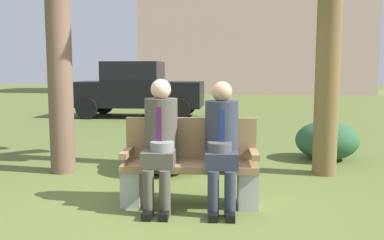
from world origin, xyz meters
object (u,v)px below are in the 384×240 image
at_px(shrub_near_bench, 163,151).
at_px(parked_car_near, 137,90).
at_px(seated_man_right, 222,139).
at_px(shrub_far_lawn, 327,140).
at_px(park_bench, 190,166).
at_px(shrub_mid_lawn, 171,144).
at_px(building_backdrop, 252,13).
at_px(seated_man_left, 160,137).

xyz_separation_m(shrub_near_bench, parked_car_near, (-1.67, 7.01, 0.53)).
distance_m(seated_man_right, shrub_far_lawn, 3.01).
relative_size(park_bench, shrub_mid_lawn, 1.21).
bearing_deg(shrub_mid_lawn, building_backdrop, 82.31).
height_order(park_bench, seated_man_right, seated_man_right).
bearing_deg(building_backdrop, park_bench, -96.28).
relative_size(seated_man_right, shrub_near_bench, 1.32).
bearing_deg(shrub_far_lawn, building_backdrop, 88.43).
xyz_separation_m(park_bench, parked_car_near, (-2.12, 8.31, 0.44)).
distance_m(seated_man_right, shrub_mid_lawn, 1.88).
bearing_deg(seated_man_left, shrub_near_bench, 96.40).
relative_size(seated_man_left, shrub_mid_lawn, 1.14).
distance_m(seated_man_left, building_backdrop, 24.43).
distance_m(shrub_mid_lawn, parked_car_near, 6.96).
distance_m(park_bench, seated_man_right, 0.47).
bearing_deg(shrub_far_lawn, shrub_near_bench, -157.64).
bearing_deg(shrub_mid_lawn, seated_man_right, -67.61).
relative_size(park_bench, shrub_far_lawn, 1.43).
xyz_separation_m(seated_man_left, shrub_near_bench, (-0.16, 1.42, -0.42)).
bearing_deg(shrub_near_bench, seated_man_right, -61.24).
bearing_deg(park_bench, seated_man_left, -157.48).
height_order(park_bench, seated_man_left, seated_man_left).
bearing_deg(building_backdrop, parked_car_near, -107.08).
height_order(shrub_mid_lawn, parked_car_near, parked_car_near).
relative_size(seated_man_left, shrub_far_lawn, 1.35).
height_order(park_bench, building_backdrop, building_backdrop).
height_order(shrub_far_lawn, parked_car_near, parked_car_near).
height_order(park_bench, shrub_near_bench, park_bench).
xyz_separation_m(shrub_far_lawn, building_backdrop, (0.58, 21.39, 4.89)).
bearing_deg(shrub_near_bench, building_backdrop, 82.21).
bearing_deg(building_backdrop, shrub_mid_lawn, -97.69).
xyz_separation_m(shrub_near_bench, shrub_mid_lawn, (0.08, 0.28, 0.06)).
xyz_separation_m(seated_man_left, building_backdrop, (2.91, 23.84, 4.46)).
bearing_deg(shrub_mid_lawn, parked_car_near, 104.55).
xyz_separation_m(park_bench, seated_man_left, (-0.30, -0.12, 0.33)).
relative_size(seated_man_left, shrub_near_bench, 1.34).
distance_m(shrub_far_lawn, building_backdrop, 21.95).
distance_m(seated_man_right, building_backdrop, 24.36).
bearing_deg(parked_car_near, shrub_mid_lawn, -75.45).
relative_size(shrub_mid_lawn, parked_car_near, 0.29).
height_order(shrub_far_lawn, building_backdrop, building_backdrop).
bearing_deg(shrub_far_lawn, seated_man_left, -133.54).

